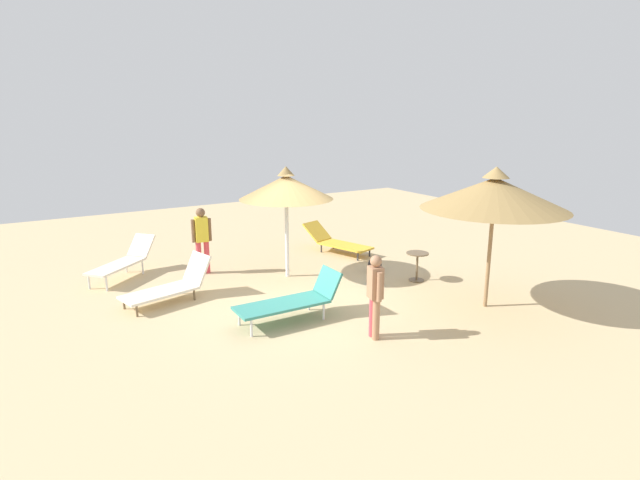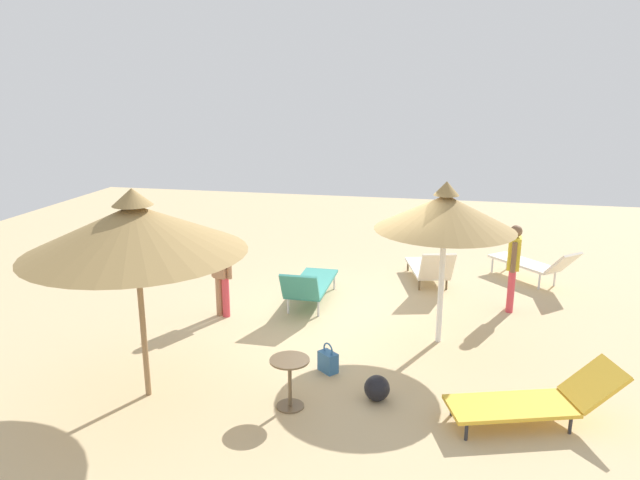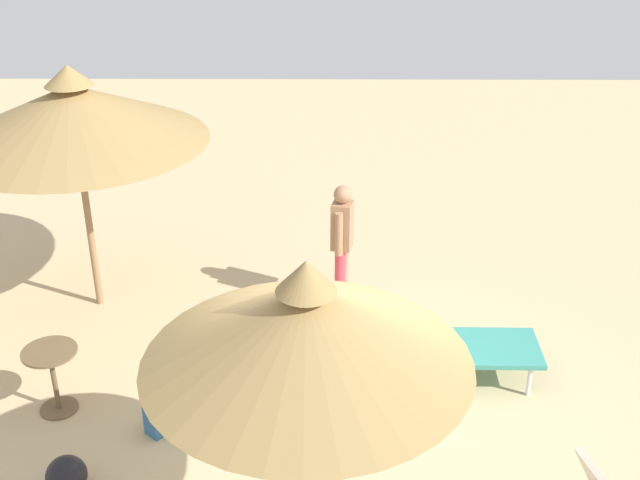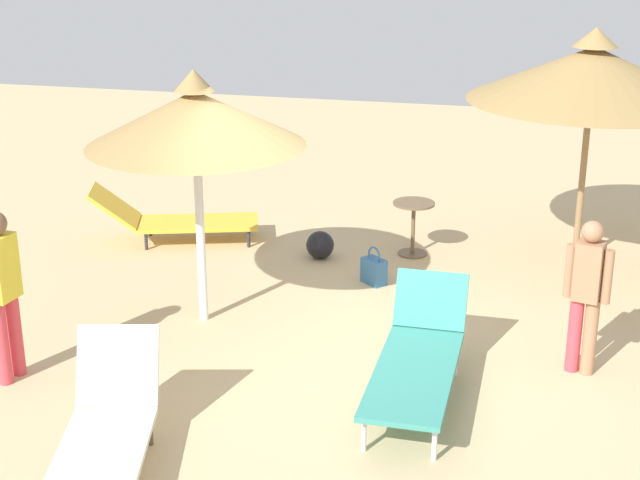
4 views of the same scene
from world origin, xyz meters
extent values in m
cube|color=tan|center=(0.00, 0.00, -0.05)|extent=(24.00, 24.00, 0.10)
cylinder|color=olive|center=(-2.95, 2.45, 1.20)|extent=(0.08, 0.08, 2.39)
cone|color=#997A47|center=(-2.95, 2.45, 2.34)|extent=(2.85, 2.85, 0.62)
cone|color=#997A47|center=(-2.95, 2.45, 2.75)|extent=(0.51, 0.51, 0.22)
cylinder|color=white|center=(-0.39, -1.41, 1.13)|extent=(0.09, 0.09, 2.26)
cone|color=#997A47|center=(-0.39, -1.41, 2.18)|extent=(2.21, 2.21, 0.56)
cone|color=#997A47|center=(-0.39, -1.41, 2.56)|extent=(0.40, 0.40, 0.22)
cube|color=silver|center=(2.75, -1.11, 0.26)|extent=(1.64, 1.02, 0.05)
cylinder|color=brown|center=(3.30, -0.68, 0.12)|extent=(0.04, 0.04, 0.24)
cylinder|color=brown|center=(3.43, -1.23, 0.12)|extent=(0.04, 0.04, 0.24)
cylinder|color=brown|center=(2.06, -0.99, 0.12)|extent=(0.04, 0.04, 0.24)
cylinder|color=brown|center=(2.19, -1.54, 0.12)|extent=(0.04, 0.04, 0.24)
cube|color=silver|center=(1.86, -1.33, 0.59)|extent=(0.50, 0.74, 0.62)
cube|color=teal|center=(1.00, 1.03, 0.36)|extent=(1.79, 0.70, 0.05)
cylinder|color=silver|center=(1.75, 1.31, 0.17)|extent=(0.04, 0.04, 0.33)
cylinder|color=silver|center=(1.75, 0.73, 0.17)|extent=(0.04, 0.04, 0.33)
cylinder|color=silver|center=(0.26, 1.32, 0.17)|extent=(0.04, 0.04, 0.33)
cylinder|color=silver|center=(0.25, 0.75, 0.17)|extent=(0.04, 0.04, 0.33)
cube|color=teal|center=(-0.01, 1.04, 0.63)|extent=(0.29, 0.69, 0.52)
cube|color=silver|center=(3.23, -3.16, 0.37)|extent=(1.53, 1.45, 0.05)
cylinder|color=silver|center=(3.55, -2.55, 0.17)|extent=(0.04, 0.04, 0.35)
cylinder|color=silver|center=(3.87, -2.90, 0.17)|extent=(0.04, 0.04, 0.35)
cylinder|color=silver|center=(2.59, -3.41, 0.17)|extent=(0.04, 0.04, 0.35)
cylinder|color=silver|center=(2.90, -3.76, 0.17)|extent=(0.04, 0.04, 0.35)
cube|color=silver|center=(2.49, -3.81, 0.63)|extent=(0.72, 0.73, 0.50)
cube|color=gold|center=(-2.69, -2.31, 0.25)|extent=(1.08, 1.67, 0.05)
cylinder|color=#2D2D33|center=(-3.14, -1.77, 0.11)|extent=(0.04, 0.04, 0.23)
cylinder|color=#2D2D33|center=(-2.63, -1.61, 0.11)|extent=(0.04, 0.04, 0.23)
cylinder|color=#2D2D33|center=(-2.75, -3.01, 0.11)|extent=(0.04, 0.04, 0.23)
cylinder|color=#2D2D33|center=(-2.23, -2.85, 0.11)|extent=(0.04, 0.04, 0.23)
cube|color=gold|center=(-2.37, -3.32, 0.50)|extent=(0.79, 0.76, 0.49)
cylinder|color=#D83F4C|center=(1.37, -2.71, 0.41)|extent=(0.13, 0.13, 0.81)
cylinder|color=#D83F4C|center=(1.18, -2.69, 0.41)|extent=(0.13, 0.13, 0.81)
cube|color=yellow|center=(1.28, -2.70, 1.12)|extent=(0.32, 0.26, 0.61)
sphere|color=brown|center=(1.28, -2.70, 1.53)|extent=(0.22, 0.22, 0.22)
cylinder|color=brown|center=(1.47, -2.73, 1.09)|extent=(0.09, 0.09, 0.56)
cylinder|color=brown|center=(1.08, -2.68, 1.09)|extent=(0.09, 0.09, 0.56)
cylinder|color=#D83F4C|center=(-0.10, 2.39, 0.37)|extent=(0.13, 0.13, 0.75)
cylinder|color=#A57554|center=(-0.07, 2.53, 0.37)|extent=(0.13, 0.13, 0.75)
cube|color=#A57554|center=(-0.08, 2.46, 1.03)|extent=(0.27, 0.29, 0.56)
sphere|color=#A57554|center=(-0.08, 2.46, 1.41)|extent=(0.20, 0.20, 0.20)
cylinder|color=#A57554|center=(-0.12, 2.30, 1.00)|extent=(0.09, 0.09, 0.52)
cylinder|color=#A57554|center=(-0.04, 2.63, 1.00)|extent=(0.09, 0.09, 0.52)
cube|color=#336699|center=(-1.79, 0.17, 0.15)|extent=(0.32, 0.34, 0.30)
torus|color=#336699|center=(-1.79, 0.17, 0.35)|extent=(0.15, 0.18, 0.21)
cylinder|color=brown|center=(-2.85, 0.47, 0.67)|extent=(0.52, 0.52, 0.02)
cylinder|color=brown|center=(-2.85, 0.47, 0.33)|extent=(0.05, 0.05, 0.66)
cylinder|color=brown|center=(-2.85, 0.47, 0.01)|extent=(0.36, 0.36, 0.02)
sphere|color=black|center=(-2.45, -0.62, 0.17)|extent=(0.35, 0.35, 0.35)
camera|label=1|loc=(5.00, 9.00, 3.85)|focal=28.28mm
camera|label=2|loc=(-9.48, -1.32, 4.12)|focal=32.75mm
camera|label=3|loc=(-0.27, -5.86, 5.08)|focal=46.06mm
camera|label=4|loc=(8.43, 1.95, 4.28)|focal=54.00mm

